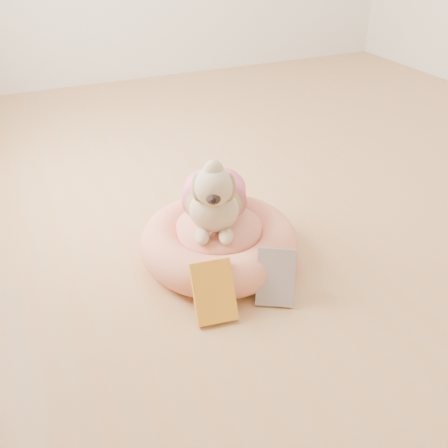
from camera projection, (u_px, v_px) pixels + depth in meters
name	position (u px, v px, depth m)	size (l,w,h in m)	color
floor	(324.00, 180.00, 2.68)	(4.50, 4.50, 0.00)	tan
pet_bed	(219.00, 242.00, 2.04)	(0.64, 0.64, 0.17)	#F58660
dog	(214.00, 184.00, 1.93)	(0.31, 0.45, 0.33)	brown
book_yellow	(214.00, 292.00, 1.74)	(0.14, 0.03, 0.22)	yellow
book_white	(276.00, 277.00, 1.81)	(0.14, 0.02, 0.21)	white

